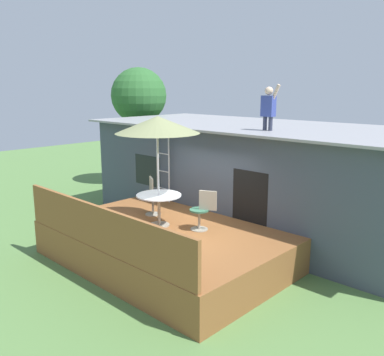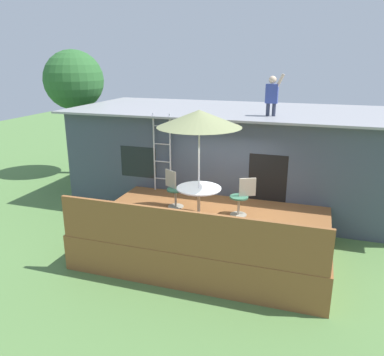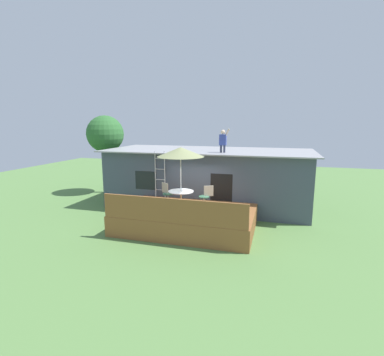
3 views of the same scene
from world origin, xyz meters
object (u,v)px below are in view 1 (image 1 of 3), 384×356
patio_table (159,201)px  patio_chair_right (202,210)px  patio_umbrella (158,125)px  patio_chair_left (152,196)px  person_figure (269,105)px  backyard_tree (139,96)px  step_ladder (163,163)px

patio_table → patio_chair_right: 1.05m
patio_umbrella → patio_chair_left: bearing=148.1°
person_figure → patio_chair_left: (-2.07, -1.97, -2.28)m
patio_chair_left → patio_chair_right: 1.75m
patio_umbrella → patio_chair_left: size_ratio=2.76×
patio_table → patio_chair_left: bearing=148.1°
patio_umbrella → backyard_tree: size_ratio=0.54×
patio_chair_right → backyard_tree: size_ratio=0.19×
person_figure → patio_umbrella: bearing=-116.9°
patio_table → patio_chair_right: size_ratio=1.13×
step_ladder → patio_chair_right: bearing=-23.7°
patio_table → backyard_tree: backyard_tree is taller
patio_chair_right → patio_table: bearing=0.0°
patio_umbrella → person_figure: size_ratio=2.29×
patio_chair_right → patio_umbrella: bearing=0.0°
person_figure → patio_table: bearing=-116.9°
backyard_tree → patio_chair_right: bearing=-30.0°
patio_umbrella → patio_chair_right: size_ratio=2.76×
patio_table → patio_umbrella: bearing=-7.1°
patio_chair_right → backyard_tree: bearing=-56.8°
patio_table → backyard_tree: bearing=143.7°
patio_umbrella → patio_chair_right: patio_umbrella is taller
patio_table → step_ladder: 2.26m
person_figure → backyard_tree: (-7.64, 2.22, 0.06)m
patio_chair_left → person_figure: bearing=75.4°
backyard_tree → person_figure: bearing=-16.2°
patio_table → step_ladder: (-1.55, 1.56, 0.51)m
step_ladder → backyard_tree: (-4.83, 3.13, 1.69)m
step_ladder → person_figure: 3.38m
patio_umbrella → step_ladder: bearing=134.9°
patio_umbrella → patio_table: bearing=172.9°
patio_umbrella → patio_chair_right: bearing=26.8°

